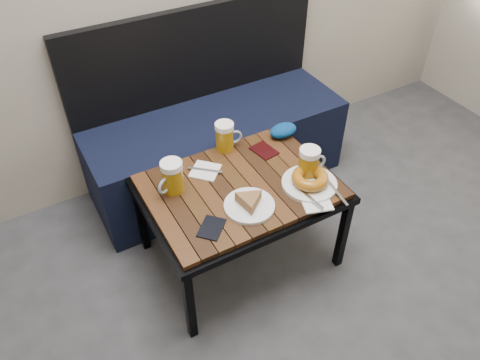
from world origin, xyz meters
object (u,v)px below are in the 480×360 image
plate_bagel (310,180)px  passport_burgundy (264,151)px  beer_mug_left (172,177)px  passport_navy (212,228)px  cafe_table (240,192)px  beer_mug_centre (225,136)px  beer_mug_right (309,163)px  plate_pie (249,203)px  bench (214,140)px  knit_pouch (283,130)px

plate_bagel → passport_burgundy: bearing=98.8°
beer_mug_left → passport_navy: bearing=72.7°
cafe_table → passport_burgundy: size_ratio=6.84×
beer_mug_centre → passport_burgundy: bearing=-23.2°
cafe_table → beer_mug_right: size_ratio=5.74×
passport_burgundy → plate_pie: bearing=-140.7°
beer_mug_left → plate_bagel: bearing=127.9°
beer_mug_left → passport_burgundy: bearing=158.9°
bench → plate_bagel: 0.77m
passport_burgundy → beer_mug_centre: bearing=134.0°
cafe_table → knit_pouch: bearing=30.4°
beer_mug_centre → cafe_table: bearing=-91.5°
cafe_table → passport_navy: (-0.22, -0.17, 0.05)m
bench → cafe_table: 0.62m
plate_bagel → knit_pouch: (0.10, 0.36, 0.00)m
plate_bagel → cafe_table: bearing=150.4°
plate_pie → plate_bagel: 0.29m
passport_navy → bench: bearing=109.1°
plate_pie → plate_bagel: bearing=-2.3°
cafe_table → plate_bagel: size_ratio=2.67×
beer_mug_left → plate_bagel: size_ratio=0.48×
beer_mug_centre → beer_mug_right: size_ratio=0.97×
bench → passport_burgundy: size_ratio=11.40×
beer_mug_centre → passport_burgundy: size_ratio=1.15×
bench → plate_pie: bench is taller
beer_mug_left → plate_pie: (0.23, -0.25, -0.05)m
beer_mug_right → bench: bearing=105.2°
beer_mug_right → plate_pie: (-0.33, -0.04, -0.05)m
beer_mug_centre → plate_pie: size_ratio=0.67×
beer_mug_centre → beer_mug_right: beer_mug_right is taller
bench → passport_navy: 0.87m
passport_navy → passport_burgundy: bearing=82.4°
plate_bagel → passport_navy: size_ratio=2.62×
beer_mug_right → passport_navy: 0.53m
beer_mug_centre → plate_pie: beer_mug_centre is taller
plate_pie → plate_bagel: plate_bagel is taller
beer_mug_centre → passport_navy: (-0.29, -0.43, -0.07)m
bench → beer_mug_right: bearing=-79.1°
beer_mug_centre → beer_mug_left: bearing=-143.0°
bench → beer_mug_right: size_ratio=9.56×
beer_mug_right → plate_pie: bearing=-168.0°
beer_mug_centre → plate_bagel: 0.45m
cafe_table → knit_pouch: 0.42m
plate_pie → passport_burgundy: 0.38m
passport_navy → passport_burgundy: (0.44, 0.32, 0.00)m
beer_mug_centre → knit_pouch: (0.29, -0.05, -0.04)m
cafe_table → plate_bagel: bearing=-29.6°
cafe_table → beer_mug_left: (-0.26, 0.11, 0.12)m
plate_pie → bench: bearing=74.8°
passport_navy → beer_mug_right: bearing=54.6°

